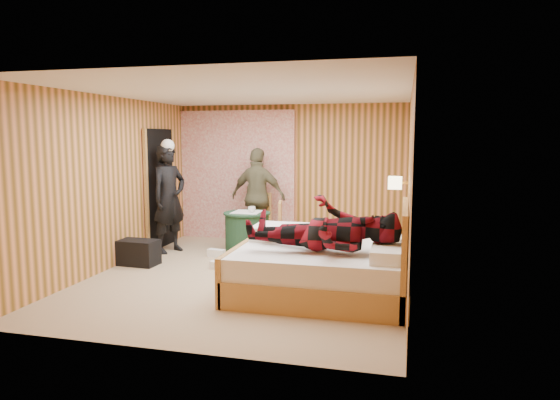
% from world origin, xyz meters
% --- Properties ---
extents(floor, '(4.20, 5.00, 0.01)m').
position_xyz_m(floor, '(0.00, 0.00, 0.00)').
color(floor, tan).
rests_on(floor, ground).
extents(ceiling, '(4.20, 5.00, 0.01)m').
position_xyz_m(ceiling, '(0.00, 0.00, 2.50)').
color(ceiling, white).
rests_on(ceiling, wall_back).
extents(wall_back, '(4.20, 0.02, 2.50)m').
position_xyz_m(wall_back, '(0.00, 2.50, 1.25)').
color(wall_back, '#F0965C').
rests_on(wall_back, floor).
extents(wall_left, '(0.02, 5.00, 2.50)m').
position_xyz_m(wall_left, '(-2.10, 0.00, 1.25)').
color(wall_left, '#F0965C').
rests_on(wall_left, floor).
extents(wall_right, '(0.02, 5.00, 2.50)m').
position_xyz_m(wall_right, '(2.10, 0.00, 1.25)').
color(wall_right, '#F0965C').
rests_on(wall_right, floor).
extents(curtain, '(2.20, 0.08, 2.40)m').
position_xyz_m(curtain, '(-1.00, 2.43, 1.20)').
color(curtain, white).
rests_on(curtain, floor).
extents(doorway, '(0.06, 0.90, 2.05)m').
position_xyz_m(doorway, '(-2.06, 1.40, 1.02)').
color(doorway, black).
rests_on(doorway, floor).
extents(wall_lamp, '(0.26, 0.24, 0.16)m').
position_xyz_m(wall_lamp, '(1.92, 0.45, 1.30)').
color(wall_lamp, gold).
rests_on(wall_lamp, wall_right).
extents(bed, '(2.09, 1.65, 1.13)m').
position_xyz_m(bed, '(1.12, -0.54, 0.33)').
color(bed, tan).
rests_on(bed, floor).
extents(nightstand, '(0.39, 0.53, 0.51)m').
position_xyz_m(nightstand, '(1.88, 0.20, 0.26)').
color(nightstand, tan).
rests_on(nightstand, floor).
extents(round_table, '(0.78, 0.78, 0.69)m').
position_xyz_m(round_table, '(-0.47, 1.35, 0.35)').
color(round_table, '#214833').
rests_on(round_table, floor).
extents(chair_far, '(0.45, 0.45, 0.93)m').
position_xyz_m(chair_far, '(-0.46, 1.97, 0.54)').
color(chair_far, tan).
rests_on(chair_far, floor).
extents(chair_near, '(0.49, 0.49, 0.91)m').
position_xyz_m(chair_near, '(0.06, 1.05, 0.53)').
color(chair_near, tan).
rests_on(chair_near, floor).
extents(duffel_bag, '(0.68, 0.39, 0.38)m').
position_xyz_m(duffel_bag, '(-1.85, 0.19, 0.19)').
color(duffel_bag, black).
rests_on(duffel_bag, floor).
extents(sneaker_left, '(0.30, 0.16, 0.12)m').
position_xyz_m(sneaker_left, '(-0.85, 0.93, 0.06)').
color(sneaker_left, white).
rests_on(sneaker_left, floor).
extents(sneaker_right, '(0.27, 0.19, 0.11)m').
position_xyz_m(sneaker_right, '(-0.56, 0.23, 0.06)').
color(sneaker_right, white).
rests_on(sneaker_right, floor).
extents(woman_standing, '(0.65, 0.77, 1.80)m').
position_xyz_m(woman_standing, '(-1.74, 1.10, 0.90)').
color(woman_standing, black).
rests_on(woman_standing, floor).
extents(man_at_table, '(1.06, 0.56, 1.72)m').
position_xyz_m(man_at_table, '(-0.47, 2.00, 0.86)').
color(man_at_table, brown).
rests_on(man_at_table, floor).
extents(man_on_bed, '(0.86, 0.67, 1.77)m').
position_xyz_m(man_on_bed, '(1.15, -0.77, 1.00)').
color(man_on_bed, maroon).
rests_on(man_on_bed, bed).
extents(book_lower, '(0.25, 0.27, 0.02)m').
position_xyz_m(book_lower, '(1.88, 0.15, 0.52)').
color(book_lower, white).
rests_on(book_lower, nightstand).
extents(book_upper, '(0.23, 0.27, 0.02)m').
position_xyz_m(book_upper, '(1.88, 0.15, 0.54)').
color(book_upper, white).
rests_on(book_upper, nightstand).
extents(cup_nightstand, '(0.12, 0.12, 0.09)m').
position_xyz_m(cup_nightstand, '(1.88, 0.33, 0.55)').
color(cup_nightstand, white).
rests_on(cup_nightstand, nightstand).
extents(cup_table, '(0.15, 0.15, 0.10)m').
position_xyz_m(cup_table, '(-0.37, 1.30, 0.74)').
color(cup_table, white).
rests_on(cup_table, round_table).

